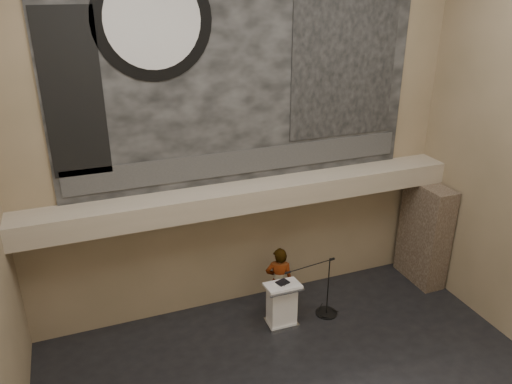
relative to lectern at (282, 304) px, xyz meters
name	(u,v)px	position (x,y,z in m)	size (l,w,h in m)	color
wall_back	(243,135)	(-0.43, 1.34, 3.70)	(10.00, 0.02, 8.50)	#78684C
soffit	(250,196)	(-0.43, 0.94, 2.40)	(10.00, 0.80, 0.50)	gray
sprinkler_left	(181,219)	(-2.03, 0.89, 2.12)	(0.04, 0.04, 0.06)	#B2893D
sprinkler_right	(326,196)	(1.47, 0.89, 2.12)	(0.04, 0.04, 0.06)	#B2893D
banner	(243,68)	(-0.43, 1.31, 5.15)	(8.00, 0.05, 5.00)	black
banner_text_strip	(244,161)	(-0.43, 1.27, 3.10)	(7.76, 0.02, 0.55)	#2F2F2F
banner_clock_rim	(153,20)	(-2.23, 1.27, 6.15)	(2.30, 2.30, 0.02)	black
banner_clock_face	(153,20)	(-2.23, 1.25, 6.15)	(1.84, 1.84, 0.02)	silver
banner_building_print	(345,57)	(1.97, 1.27, 5.25)	(2.60, 0.02, 3.60)	black
banner_brick_print	(73,95)	(-3.83, 1.27, 4.85)	(1.10, 0.02, 3.20)	black
stone_pier	(424,233)	(4.22, 0.49, 0.80)	(0.60, 1.40, 2.70)	#413328
lectern	(282,304)	(0.00, 0.00, 0.00)	(0.79, 0.57, 1.14)	silver
binder	(283,283)	(0.02, 0.03, 0.56)	(0.27, 0.21, 0.04)	black
papers	(280,286)	(-0.08, -0.05, 0.55)	(0.23, 0.31, 0.01)	white
speaker_person	(279,281)	(0.11, 0.43, 0.33)	(0.64, 0.42, 1.76)	silver
mic_stand	(325,306)	(1.13, -0.03, -0.32)	(1.44, 0.52, 1.53)	black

